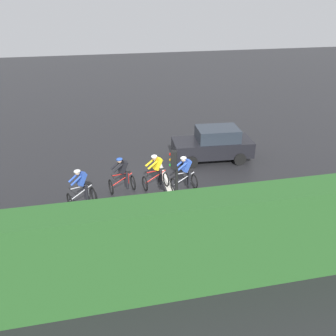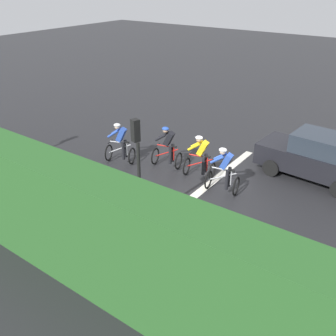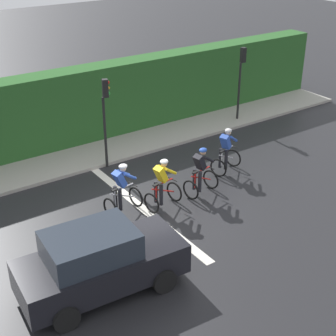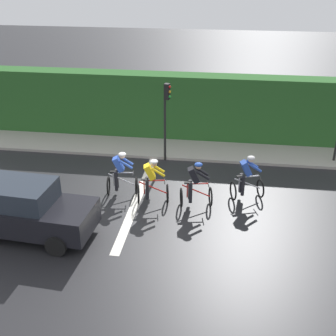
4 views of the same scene
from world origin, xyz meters
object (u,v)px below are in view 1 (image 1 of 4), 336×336
(car_black, at_px, (213,144))
(traffic_light_near_crossing, at_px, (175,181))
(cyclist_mid, at_px, (156,172))
(cyclist_lead, at_px, (81,188))
(cyclist_fourth, at_px, (185,174))
(cyclist_second, at_px, (122,175))

(car_black, height_order, traffic_light_near_crossing, traffic_light_near_crossing)
(cyclist_mid, distance_m, car_black, 4.27)
(cyclist_lead, distance_m, cyclist_fourth, 4.50)
(cyclist_fourth, bearing_deg, cyclist_mid, 69.76)
(cyclist_mid, bearing_deg, cyclist_lead, 103.02)
(cyclist_second, height_order, traffic_light_near_crossing, traffic_light_near_crossing)
(cyclist_lead, bearing_deg, cyclist_second, -66.19)
(cyclist_lead, distance_m, car_black, 7.50)
(cyclist_second, xyz_separation_m, car_black, (2.42, -5.02, 0.08))
(car_black, bearing_deg, cyclist_second, 115.74)
(cyclist_lead, bearing_deg, car_black, -64.76)
(traffic_light_near_crossing, bearing_deg, cyclist_fourth, -21.11)
(cyclist_lead, relative_size, traffic_light_near_crossing, 0.50)
(cyclist_lead, distance_m, traffic_light_near_crossing, 4.55)
(cyclist_second, bearing_deg, car_black, -64.26)
(car_black, bearing_deg, cyclist_fourth, 141.56)
(cyclist_mid, distance_m, cyclist_fourth, 1.29)
(car_black, distance_m, traffic_light_near_crossing, 7.08)
(cyclist_mid, bearing_deg, car_black, -55.14)
(cyclist_fourth, xyz_separation_m, traffic_light_near_crossing, (-3.12, 1.21, 1.43))
(cyclist_lead, height_order, cyclist_second, same)
(cyclist_mid, xyz_separation_m, cyclist_fourth, (-0.45, -1.21, 0.00))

